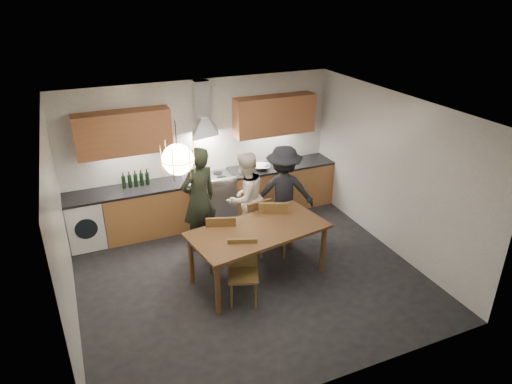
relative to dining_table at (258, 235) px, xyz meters
name	(u,v)px	position (x,y,z in m)	size (l,w,h in m)	color
ground	(249,275)	(-0.11, 0.09, -0.75)	(5.00, 5.00, 0.00)	black
room_shell	(249,173)	(-0.11, 0.09, 0.96)	(5.02, 4.52, 2.61)	white
counter_run	(210,198)	(-0.09, 2.04, -0.30)	(5.00, 0.62, 0.90)	#C6864C
range_stove	(209,199)	(-0.11, 2.03, -0.31)	(0.90, 0.60, 0.92)	silver
wall_fixtures	(204,123)	(-0.11, 2.15, 1.12)	(4.30, 0.54, 1.10)	#BB7448
pendant_lamp	(178,159)	(-1.11, -0.01, 1.35)	(0.43, 0.43, 0.70)	black
dining_table	(258,235)	(0.00, 0.00, 0.00)	(2.14, 1.32, 0.85)	brown
chair_back_left	(222,239)	(-0.44, 0.39, -0.18)	(0.57, 0.57, 0.99)	brown
chair_back_mid	(256,221)	(0.27, 0.72, -0.20)	(0.49, 0.49, 0.96)	brown
chair_back_right	(273,224)	(0.46, 0.47, -0.16)	(0.61, 0.61, 1.02)	brown
chair_front	(243,267)	(-0.40, -0.37, -0.23)	(0.53, 0.53, 0.91)	brown
person_left	(199,199)	(-0.53, 1.21, 0.14)	(0.65, 0.43, 1.79)	black
person_mid	(245,198)	(0.25, 1.14, 0.05)	(0.78, 0.61, 1.60)	white
person_right	(283,192)	(0.92, 1.04, 0.08)	(1.07, 0.62, 1.66)	black
mixing_bowl	(261,167)	(0.91, 1.98, 0.19)	(0.34, 0.34, 0.08)	#BCBCC0
stock_pot	(289,160)	(1.52, 2.03, 0.22)	(0.20, 0.20, 0.14)	#B4B4B7
wine_bottles	(136,179)	(-1.39, 2.12, 0.29)	(0.47, 0.07, 0.28)	black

